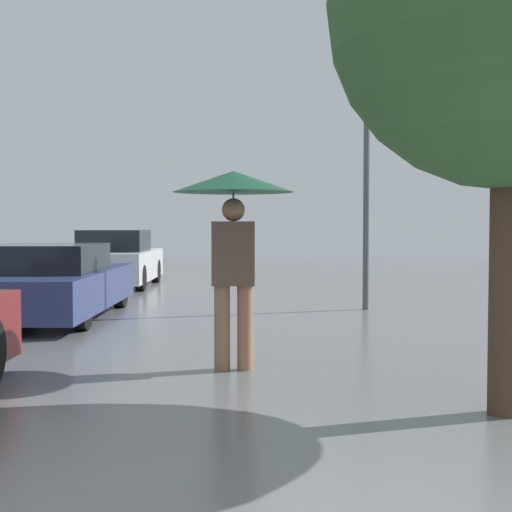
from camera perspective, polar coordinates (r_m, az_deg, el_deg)
pedestrian at (r=7.09m, az=-1.70°, el=3.82°), size 1.20×1.20×1.99m
parked_car_middle at (r=11.56m, az=-16.06°, el=-2.09°), size 1.84×4.43×1.16m
parked_car_farthest at (r=17.08m, az=-11.01°, el=-0.36°), size 1.70×3.80×1.33m
street_lamp at (r=12.39m, az=8.96°, el=9.32°), size 0.28×0.28×4.66m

